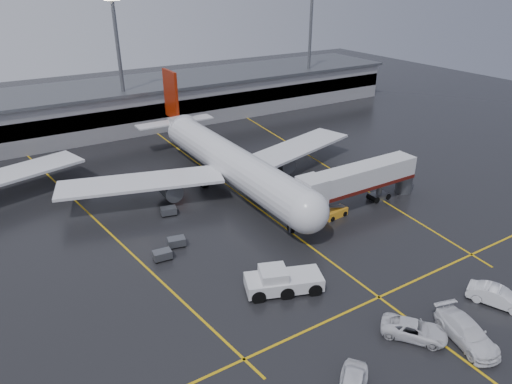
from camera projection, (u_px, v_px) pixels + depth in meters
ground at (261, 210)px, 62.49m from camera, size 220.00×220.00×0.00m
apron_line_centre at (261, 210)px, 62.49m from camera, size 0.25×90.00×0.02m
apron_line_stop at (379, 297)px, 45.57m from camera, size 60.00×0.25×0.02m
apron_line_left at (92, 217)px, 60.69m from camera, size 9.99×69.35×0.02m
apron_line_right at (318, 161)px, 78.72m from camera, size 7.57×69.64×0.02m
terminal at (141, 103)px, 97.51m from camera, size 122.00×19.00×8.60m
light_mast_mid at (119, 60)px, 86.22m from camera, size 3.00×1.20×25.45m
light_mast_right at (310, 43)px, 107.58m from camera, size 3.00×1.20×25.45m
main_airliner at (226, 159)px, 68.15m from camera, size 48.80×45.60×14.10m
jet_bridge at (359, 180)px, 61.83m from camera, size 19.90×3.40×6.05m
pushback_tractor at (282, 281)px, 46.15m from camera, size 8.29×5.61×2.75m
belt_loader at (335, 213)px, 60.57m from camera, size 3.66×1.99×2.23m
service_van_a at (414, 330)px, 40.29m from camera, size 5.53×6.06×1.57m
service_van_b at (467, 332)px, 39.75m from camera, size 4.30×7.06×1.91m
service_van_c at (498, 297)px, 44.21m from camera, size 3.99×5.84×1.82m
baggage_cart_a at (176, 242)px, 53.87m from camera, size 2.22×1.68×1.12m
baggage_cart_b at (162, 255)px, 51.36m from camera, size 2.12×1.49×1.12m
baggage_cart_c at (169, 211)px, 60.92m from camera, size 2.23×1.70×1.12m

